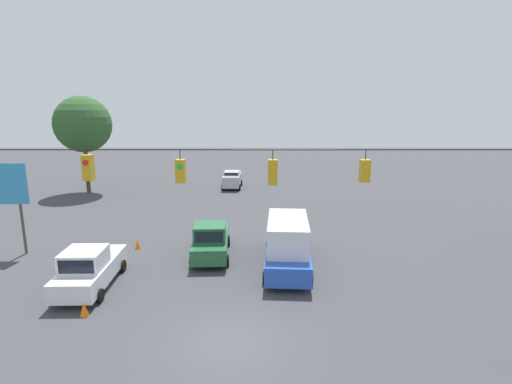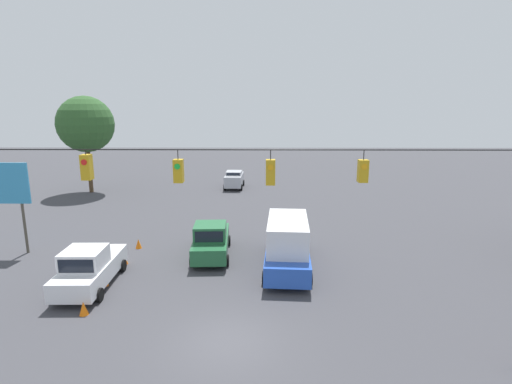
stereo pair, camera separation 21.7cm
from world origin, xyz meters
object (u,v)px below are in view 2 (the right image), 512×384
object	(u,v)px
traffic_cone_nearest	(84,308)
box_truck_blue_crossing_near	(287,244)
sedan_silver_withflow_deep	(234,179)
overhead_signal_span	(224,211)
traffic_cone_fourth	(138,244)
tree_horizon_left	(86,124)
pickup_truck_green_withflow_mid	(211,240)
traffic_cone_third	(124,259)
traffic_cone_second	(104,280)
pickup_truck_white_parked_shoulder	(90,268)

from	to	relation	value
traffic_cone_nearest	box_truck_blue_crossing_near	bearing A→B (deg)	-150.38
box_truck_blue_crossing_near	sedan_silver_withflow_deep	distance (m)	22.07
overhead_signal_span	sedan_silver_withflow_deep	xyz separation A→B (m)	(1.54, -28.69, -4.19)
overhead_signal_span	traffic_cone_nearest	bearing A→B (deg)	-16.73
traffic_cone_fourth	tree_horizon_left	bearing A→B (deg)	-59.15
overhead_signal_span	pickup_truck_green_withflow_mid	xyz separation A→B (m)	(1.62, -8.77, -4.17)
box_truck_blue_crossing_near	traffic_cone_third	bearing A→B (deg)	-2.65
box_truck_blue_crossing_near	traffic_cone_fourth	world-z (taller)	box_truck_blue_crossing_near
traffic_cone_nearest	traffic_cone_fourth	xyz separation A→B (m)	(0.07, -8.13, 0.00)
pickup_truck_green_withflow_mid	traffic_cone_second	distance (m)	6.37
traffic_cone_fourth	pickup_truck_green_withflow_mid	bearing A→B (deg)	165.17
traffic_cone_third	traffic_cone_nearest	bearing A→B (deg)	91.12
sedan_silver_withflow_deep	pickup_truck_white_parked_shoulder	bearing A→B (deg)	76.95
traffic_cone_third	traffic_cone_fourth	xyz separation A→B (m)	(-0.04, -2.55, 0.00)
overhead_signal_span	traffic_cone_third	size ratio (longest dim) A/B	40.11
traffic_cone_fourth	pickup_truck_white_parked_shoulder	bearing A→B (deg)	82.04
traffic_cone_third	traffic_cone_fourth	distance (m)	2.55
overhead_signal_span	traffic_cone_nearest	world-z (taller)	overhead_signal_span
pickup_truck_green_withflow_mid	traffic_cone_nearest	distance (m)	8.34
sedan_silver_withflow_deep	traffic_cone_fourth	bearing A→B (deg)	75.51
box_truck_blue_crossing_near	pickup_truck_white_parked_shoulder	distance (m)	10.21
traffic_cone_third	tree_horizon_left	xyz separation A→B (m)	(9.78, -18.98, 6.61)
overhead_signal_span	traffic_cone_third	xyz separation A→B (m)	(6.40, -7.48, -4.85)
traffic_cone_nearest	traffic_cone_second	bearing A→B (deg)	-86.28
box_truck_blue_crossing_near	tree_horizon_left	distance (m)	27.68
sedan_silver_withflow_deep	traffic_cone_nearest	bearing A→B (deg)	79.94
box_truck_blue_crossing_near	traffic_cone_fourth	xyz separation A→B (m)	(9.15, -2.97, -1.11)
traffic_cone_fourth	tree_horizon_left	xyz separation A→B (m)	(9.81, -16.43, 6.61)
overhead_signal_span	traffic_cone_nearest	xyz separation A→B (m)	(6.29, -1.89, -4.85)
traffic_cone_second	traffic_cone_third	distance (m)	2.77
traffic_cone_second	traffic_cone_third	world-z (taller)	same
box_truck_blue_crossing_near	traffic_cone_fourth	bearing A→B (deg)	-18.00
traffic_cone_nearest	traffic_cone_fourth	world-z (taller)	same
box_truck_blue_crossing_near	sedan_silver_withflow_deep	size ratio (longest dim) A/B	1.73
tree_horizon_left	overhead_signal_span	bearing A→B (deg)	121.45
box_truck_blue_crossing_near	traffic_cone_nearest	xyz separation A→B (m)	(9.08, 5.16, -1.11)
traffic_cone_nearest	traffic_cone_third	xyz separation A→B (m)	(0.11, -5.59, 0.00)
box_truck_blue_crossing_near	traffic_cone_nearest	bearing A→B (deg)	29.62
pickup_truck_white_parked_shoulder	traffic_cone_fourth	world-z (taller)	pickup_truck_white_parked_shoulder
overhead_signal_span	traffic_cone_second	xyz separation A→B (m)	(6.47, -4.71, -4.85)
traffic_cone_fourth	tree_horizon_left	distance (m)	20.25
pickup_truck_white_parked_shoulder	traffic_cone_second	xyz separation A→B (m)	(-0.64, -0.08, -0.68)
pickup_truck_white_parked_shoulder	pickup_truck_green_withflow_mid	bearing A→B (deg)	-142.97
pickup_truck_green_withflow_mid	traffic_cone_fourth	bearing A→B (deg)	-14.83
traffic_cone_nearest	tree_horizon_left	xyz separation A→B (m)	(9.89, -24.56, 6.61)
pickup_truck_white_parked_shoulder	tree_horizon_left	world-z (taller)	tree_horizon_left
tree_horizon_left	pickup_truck_green_withflow_mid	bearing A→B (deg)	129.46
traffic_cone_fourth	traffic_cone_nearest	bearing A→B (deg)	90.51
overhead_signal_span	traffic_cone_third	world-z (taller)	overhead_signal_span
sedan_silver_withflow_deep	overhead_signal_span	bearing A→B (deg)	93.07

